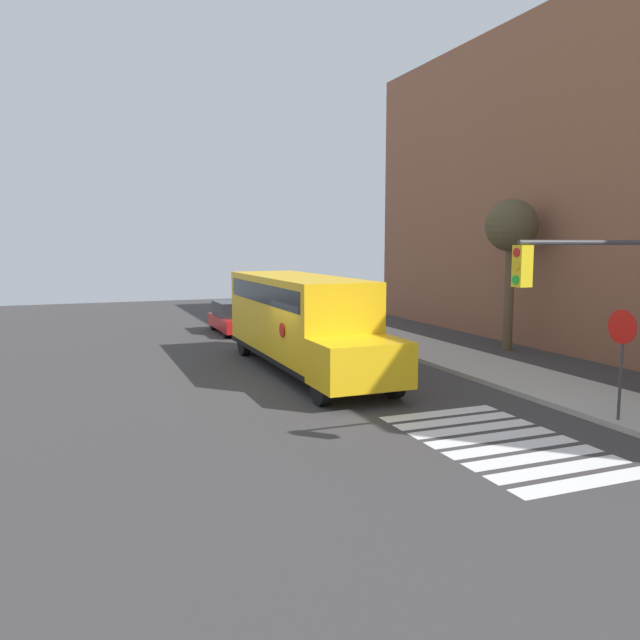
% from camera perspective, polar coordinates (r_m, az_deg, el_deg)
% --- Properties ---
extents(ground_plane, '(60.00, 60.00, 0.00)m').
position_cam_1_polar(ground_plane, '(19.23, -1.39, -5.83)').
color(ground_plane, '#3A3838').
extents(sidewalk_strip, '(44.00, 3.00, 0.15)m').
position_cam_1_polar(sidewalk_strip, '(22.25, 14.56, -4.08)').
color(sidewalk_strip, '#B2ADA3').
rests_on(sidewalk_strip, ground).
extents(building_backdrop, '(32.00, 4.00, 13.55)m').
position_cam_1_polar(building_backdrop, '(26.35, 26.78, 11.73)').
color(building_backdrop, '#935B42').
rests_on(building_backdrop, ground).
extents(crosswalk_stripes, '(5.40, 3.20, 0.01)m').
position_cam_1_polar(crosswalk_stripes, '(14.30, 16.24, -10.65)').
color(crosswalk_stripes, white).
rests_on(crosswalk_stripes, ground).
extents(school_bus, '(10.23, 2.57, 3.17)m').
position_cam_1_polar(school_bus, '(21.03, -1.81, 0.28)').
color(school_bus, yellow).
rests_on(school_bus, ground).
extents(parked_car, '(4.22, 1.79, 1.49)m').
position_cam_1_polar(parked_car, '(30.22, -7.82, 0.22)').
color(parked_car, red).
rests_on(parked_car, ground).
extents(stop_sign, '(0.80, 0.10, 2.76)m').
position_cam_1_polar(stop_sign, '(16.08, 25.84, -2.30)').
color(stop_sign, '#38383A').
rests_on(stop_sign, ground).
extents(traffic_light, '(0.28, 4.00, 4.54)m').
position_cam_1_polar(traffic_light, '(14.18, 25.12, 1.56)').
color(traffic_light, '#38383A').
rests_on(traffic_light, ground).
extents(tree_far_sidewalk, '(2.07, 2.07, 6.01)m').
position_cam_1_polar(tree_far_sidewalk, '(25.87, 17.09, 7.87)').
color(tree_far_sidewalk, brown).
rests_on(tree_far_sidewalk, ground).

